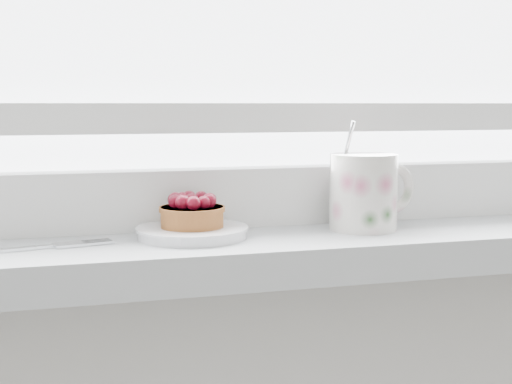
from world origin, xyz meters
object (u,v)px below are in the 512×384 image
object	(u,v)px
floral_mug	(365,190)
raspberry_tart	(192,212)
saucer	(192,232)
fork	(18,249)

from	to	relation	value
floral_mug	raspberry_tart	bearing A→B (deg)	178.40
saucer	floral_mug	size ratio (longest dim) A/B	0.97
raspberry_tart	floral_mug	world-z (taller)	floral_mug
saucer	floral_mug	world-z (taller)	floral_mug
fork	raspberry_tart	bearing A→B (deg)	6.91
saucer	raspberry_tart	bearing A→B (deg)	102.92
saucer	floral_mug	distance (m)	0.21
floral_mug	fork	bearing A→B (deg)	-177.58
fork	saucer	bearing A→B (deg)	6.83
saucer	fork	world-z (taller)	saucer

